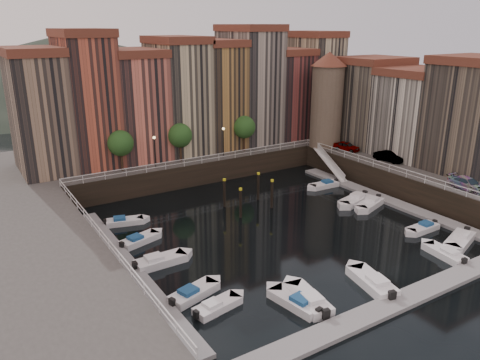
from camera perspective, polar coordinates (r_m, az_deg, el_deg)
ground at (r=50.15m, az=3.95°, el=-5.65°), size 200.00×200.00×0.00m
quay_far at (r=71.09m, az=-8.36°, el=2.77°), size 80.00×20.00×3.00m
quay_right at (r=67.92m, az=24.58°, el=0.52°), size 20.00×36.00×3.00m
dock_left at (r=42.66m, az=-13.48°, el=-10.46°), size 2.00×28.00×0.35m
dock_right at (r=59.79m, az=17.24°, el=-2.24°), size 2.00×28.00×0.35m
dock_near at (r=39.25m, az=19.03°, el=-13.74°), size 30.00×2.00×0.35m
mountains at (r=150.27m, az=-21.30°, el=12.41°), size 145.00×100.00×18.00m
far_terrace at (r=68.32m, az=-5.28°, el=10.37°), size 48.70×10.30×17.50m
right_terrace at (r=68.19m, az=20.75°, el=8.07°), size 9.30×24.30×14.00m
corner_tower at (r=70.49m, az=10.56°, el=9.76°), size 5.20×5.20×13.80m
promenade_trees at (r=62.42m, az=-6.77°, el=5.48°), size 21.20×3.20×5.20m
street_lamps at (r=61.83m, az=-6.07°, el=4.72°), size 10.36×0.36×4.18m
railings at (r=52.54m, az=0.93°, el=-0.04°), size 36.08×34.04×0.52m
gangway at (r=67.07m, az=10.88°, el=2.06°), size 2.78×8.32×3.73m
mooring_pilings at (r=54.42m, az=1.10°, el=-1.76°), size 5.17×4.13×3.78m
boat_left_0 at (r=36.40m, az=-2.88°, el=-15.11°), size 4.20×2.17×0.94m
boat_left_1 at (r=37.97m, az=-5.75°, el=-13.57°), size 4.65×2.78×1.04m
boat_left_2 at (r=42.92m, az=-9.80°, el=-9.70°), size 4.89×1.85×1.12m
boat_left_3 at (r=47.31m, az=-12.19°, el=-7.15°), size 4.43×2.70×0.99m
boat_left_4 at (r=51.97m, az=-13.98°, el=-4.91°), size 4.24×2.43×0.95m
boat_right_0 at (r=50.88m, az=25.24°, el=-6.64°), size 5.15×3.25×1.16m
boat_right_1 at (r=52.46m, az=21.43°, el=-5.47°), size 4.10×1.56×0.94m
boat_right_2 at (r=57.19m, az=15.60°, el=-2.82°), size 4.90×3.09×1.10m
boat_right_3 at (r=57.94m, az=13.84°, el=-2.37°), size 5.14×2.95×1.15m
boat_right_4 at (r=62.70m, az=10.27°, el=-0.59°), size 4.26×1.71×0.97m
boat_near_0 at (r=37.01m, az=6.86°, el=-14.52°), size 2.42×4.86×1.09m
boat_near_1 at (r=37.31m, az=8.35°, el=-14.25°), size 2.47×5.15×1.16m
boat_near_2 at (r=40.56m, az=15.88°, el=-11.92°), size 2.86×5.37×1.20m
boat_near_3 at (r=47.60m, az=23.76°, el=-8.21°), size 2.08×4.46×1.00m
car_a at (r=69.39m, az=12.86°, el=3.96°), size 2.45×4.12×1.31m
car_b at (r=65.28m, az=17.68°, el=2.65°), size 2.06×4.22×1.33m
car_c at (r=57.37m, az=26.02°, el=-0.49°), size 2.03×4.63×1.33m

